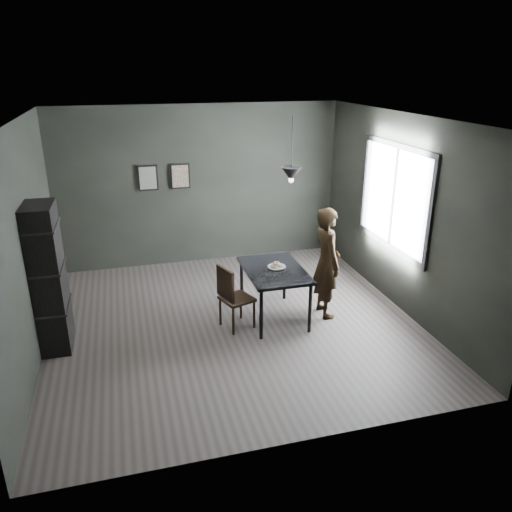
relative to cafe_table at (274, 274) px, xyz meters
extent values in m
plane|color=#393431|center=(-0.60, 0.00, -0.67)|extent=(5.00, 5.00, 0.00)
cube|color=black|center=(-0.60, 2.50, 0.73)|extent=(5.00, 0.10, 2.80)
cube|color=silver|center=(-0.60, 0.00, 2.13)|extent=(5.00, 5.00, 0.02)
cube|color=white|center=(1.88, 0.20, 0.93)|extent=(0.02, 1.80, 1.40)
cube|color=black|center=(1.87, 0.20, 0.93)|extent=(0.04, 1.96, 1.56)
cube|color=black|center=(0.00, 0.00, 0.06)|extent=(0.80, 1.20, 0.04)
cylinder|color=black|center=(-0.34, -0.54, -0.32)|extent=(0.05, 0.05, 0.71)
cylinder|color=black|center=(0.34, -0.54, -0.32)|extent=(0.05, 0.05, 0.71)
cylinder|color=black|center=(-0.34, 0.54, -0.32)|extent=(0.05, 0.05, 0.71)
cylinder|color=black|center=(0.34, 0.54, -0.32)|extent=(0.05, 0.05, 0.71)
cylinder|color=white|center=(0.05, 0.04, 0.08)|extent=(0.23, 0.23, 0.01)
torus|color=beige|center=(0.09, 0.05, 0.11)|extent=(0.10, 0.10, 0.04)
torus|color=beige|center=(0.01, 0.02, 0.11)|extent=(0.10, 0.10, 0.04)
torus|color=beige|center=(0.05, 0.04, 0.14)|extent=(0.15, 0.15, 0.05)
imported|color=black|center=(0.74, -0.09, 0.13)|extent=(0.39, 0.59, 1.61)
cube|color=black|center=(-0.57, -0.13, -0.25)|extent=(0.50, 0.50, 0.04)
cube|color=black|center=(-0.74, -0.19, 0.02)|extent=(0.17, 0.38, 0.43)
cylinder|color=black|center=(-0.67, -0.34, -0.48)|extent=(0.03, 0.03, 0.39)
cylinder|color=black|center=(-0.35, -0.23, -0.48)|extent=(0.03, 0.03, 0.39)
cylinder|color=black|center=(-0.78, -0.02, -0.48)|extent=(0.03, 0.03, 0.39)
cylinder|color=black|center=(-0.46, 0.09, -0.48)|extent=(0.03, 0.03, 0.39)
cube|color=black|center=(-2.92, -0.01, 0.27)|extent=(0.37, 0.63, 1.89)
cylinder|color=black|center=(0.25, 0.10, 1.75)|extent=(0.01, 0.01, 0.75)
cone|color=black|center=(0.25, 0.10, 1.38)|extent=(0.28, 0.28, 0.18)
sphere|color=#FFE0B2|center=(0.25, 0.10, 1.30)|extent=(0.07, 0.07, 0.07)
cube|color=black|center=(-1.50, 2.47, 0.93)|extent=(0.34, 0.03, 0.44)
cube|color=#446054|center=(-1.50, 2.45, 0.93)|extent=(0.28, 0.01, 0.38)
cube|color=black|center=(-0.95, 2.47, 0.93)|extent=(0.34, 0.03, 0.44)
cube|color=brown|center=(-0.95, 2.45, 0.93)|extent=(0.28, 0.01, 0.38)
camera|label=1|loc=(-1.93, -6.11, 2.75)|focal=35.00mm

